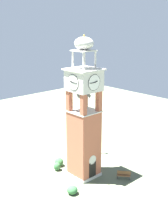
{
  "coord_description": "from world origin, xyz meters",
  "views": [
    {
      "loc": [
        -21.31,
        -23.09,
        17.76
      ],
      "look_at": [
        0.0,
        0.0,
        8.05
      ],
      "focal_mm": 46.25,
      "sensor_mm": 36.0,
      "label": 1
    }
  ],
  "objects": [
    {
      "name": "lamp_post",
      "position": [
        5.56,
        3.08,
        2.52
      ],
      "size": [
        0.36,
        0.36,
        3.61
      ],
      "color": "black",
      "rests_on": "ground"
    },
    {
      "name": "ground",
      "position": [
        0.0,
        0.0,
        0.0
      ],
      "size": [
        80.0,
        80.0,
        0.0
      ],
      "primitive_type": "plane",
      "color": "#5B664C"
    },
    {
      "name": "shrub_near_entry",
      "position": [
        -1.7,
        3.15,
        0.52
      ],
      "size": [
        0.86,
        0.86,
        1.04
      ],
      "primitive_type": "ellipsoid",
      "color": "#336638",
      "rests_on": "ground"
    },
    {
      "name": "park_bench",
      "position": [
        2.85,
        -3.89,
        0.48
      ],
      "size": [
        1.33,
        1.53,
        0.95
      ],
      "color": "brown",
      "rests_on": "ground"
    },
    {
      "name": "clock_tower",
      "position": [
        0.0,
        -0.0,
        6.71
      ],
      "size": [
        3.52,
        3.52,
        16.62
      ],
      "color": "#AD5B42",
      "rests_on": "ground"
    },
    {
      "name": "shrub_behind_bench",
      "position": [
        -3.72,
        -2.15,
        0.47
      ],
      "size": [
        1.16,
        1.16,
        0.95
      ],
      "primitive_type": "ellipsoid",
      "color": "#336638",
      "rests_on": "ground"
    },
    {
      "name": "trash_bin",
      "position": [
        2.29,
        3.89,
        0.4
      ],
      "size": [
        0.52,
        0.52,
        0.8
      ],
      "primitive_type": "cylinder",
      "color": "#2D2D33",
      "rests_on": "ground"
    },
    {
      "name": "shrub_left_of_tower",
      "position": [
        -0.81,
        3.88,
        0.55
      ],
      "size": [
        1.11,
        1.11,
        1.1
      ],
      "primitive_type": "ellipsoid",
      "color": "#336638",
      "rests_on": "ground"
    }
  ]
}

